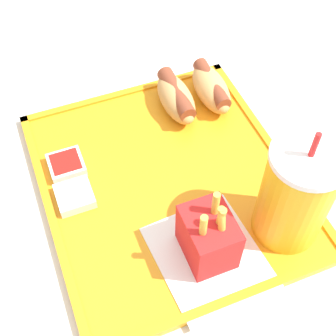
# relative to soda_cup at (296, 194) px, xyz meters

# --- Properties ---
(ground_plane) EXTENTS (8.00, 8.00, 0.00)m
(ground_plane) POSITION_rel_soda_cup_xyz_m (-0.15, -0.13, -0.80)
(ground_plane) COLOR #4C4742
(dining_table) EXTENTS (1.49, 1.08, 0.71)m
(dining_table) POSITION_rel_soda_cup_xyz_m (-0.15, -0.13, -0.44)
(dining_table) COLOR beige
(dining_table) RESTS_ON ground_plane
(food_tray) EXTENTS (0.41, 0.36, 0.01)m
(food_tray) POSITION_rel_soda_cup_xyz_m (-0.13, -0.12, -0.08)
(food_tray) COLOR orange
(food_tray) RESTS_ON dining_table
(paper_napkin) EXTENTS (0.16, 0.14, 0.00)m
(paper_napkin) POSITION_rel_soda_cup_xyz_m (0.00, -0.11, -0.08)
(paper_napkin) COLOR white
(paper_napkin) RESTS_ON food_tray
(soda_cup) EXTENTS (0.09, 0.09, 0.19)m
(soda_cup) POSITION_rel_soda_cup_xyz_m (0.00, 0.00, 0.00)
(soda_cup) COLOR gold
(soda_cup) RESTS_ON food_tray
(hot_dog_far) EXTENTS (0.12, 0.05, 0.05)m
(hot_dog_far) POSITION_rel_soda_cup_xyz_m (-0.26, 0.01, -0.05)
(hot_dog_far) COLOR tan
(hot_dog_far) RESTS_ON food_tray
(hot_dog_near) EXTENTS (0.11, 0.05, 0.05)m
(hot_dog_near) POSITION_rel_soda_cup_xyz_m (-0.26, -0.05, -0.05)
(hot_dog_near) COLOR tan
(hot_dog_near) RESTS_ON food_tray
(fries_carton) EXTENTS (0.07, 0.06, 0.11)m
(fries_carton) POSITION_rel_soda_cup_xyz_m (-0.00, -0.11, -0.04)
(fries_carton) COLOR red
(fries_carton) RESTS_ON food_tray
(sauce_cup_mayo) EXTENTS (0.05, 0.05, 0.02)m
(sauce_cup_mayo) POSITION_rel_soda_cup_xyz_m (-0.14, -0.25, -0.07)
(sauce_cup_mayo) COLOR silver
(sauce_cup_mayo) RESTS_ON food_tray
(sauce_cup_ketchup) EXTENTS (0.05, 0.05, 0.02)m
(sauce_cup_ketchup) POSITION_rel_soda_cup_xyz_m (-0.21, -0.25, -0.07)
(sauce_cup_ketchup) COLOR silver
(sauce_cup_ketchup) RESTS_ON food_tray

